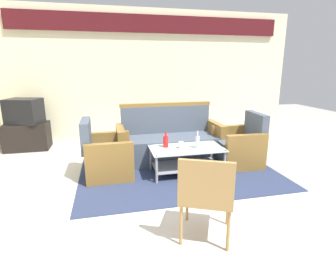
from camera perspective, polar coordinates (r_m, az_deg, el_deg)
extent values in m
plane|color=beige|center=(3.56, 5.65, -12.48)|extent=(14.00, 14.00, 0.00)
cube|color=beige|center=(6.15, -3.29, 12.45)|extent=(6.52, 0.12, 2.80)
cube|color=#4C1419|center=(6.12, -3.29, 22.49)|extent=(5.76, 0.08, 0.36)
cube|color=#2D3856|center=(4.18, 2.36, -8.11)|extent=(2.98, 2.04, 0.01)
cube|color=#4C5666|center=(4.62, 0.45, -3.03)|extent=(1.61, 0.72, 0.42)
cube|color=#4C5666|center=(4.81, -0.47, 3.20)|extent=(1.60, 0.16, 0.48)
cube|color=olive|center=(4.86, 10.11, -1.17)|extent=(0.13, 0.70, 0.62)
cube|color=olive|center=(4.47, -10.06, -2.52)|extent=(0.13, 0.70, 0.62)
cube|color=olive|center=(4.77, -0.47, 6.38)|extent=(1.64, 0.12, 0.06)
cube|color=#4C5666|center=(4.11, -12.38, -5.81)|extent=(0.66, 0.60, 0.40)
cube|color=#4C5666|center=(3.99, -17.15, -0.30)|extent=(0.12, 0.60, 0.45)
cube|color=olive|center=(4.39, -12.54, -3.24)|extent=(0.66, 0.10, 0.58)
cube|color=olive|center=(3.76, -12.34, -6.22)|extent=(0.66, 0.10, 0.58)
cube|color=#4C5666|center=(4.61, 14.51, -3.71)|extent=(0.69, 0.63, 0.40)
cube|color=#4C5666|center=(4.63, 18.32, 1.58)|extent=(0.15, 0.60, 0.45)
cube|color=olive|center=(4.30, 16.40, -3.88)|extent=(0.66, 0.13, 0.58)
cube|color=olive|center=(4.87, 12.97, -1.53)|extent=(0.66, 0.13, 0.58)
cube|color=silver|center=(4.01, 4.02, -3.08)|extent=(1.10, 0.60, 0.02)
cube|color=#9E9EA5|center=(4.10, 3.95, -6.71)|extent=(1.00, 0.52, 0.02)
cylinder|color=#9E9EA5|center=(4.20, -3.76, -5.02)|extent=(0.04, 0.04, 0.40)
cylinder|color=#9E9EA5|center=(4.47, 9.29, -3.99)|extent=(0.04, 0.04, 0.40)
cylinder|color=#9E9EA5|center=(3.72, -2.46, -7.61)|extent=(0.04, 0.04, 0.40)
cylinder|color=#9E9EA5|center=(4.02, 12.08, -6.23)|extent=(0.04, 0.04, 0.40)
cylinder|color=red|center=(4.01, -0.48, -1.68)|extent=(0.08, 0.08, 0.16)
cylinder|color=red|center=(3.98, -0.49, -0.05)|extent=(0.03, 0.03, 0.07)
cylinder|color=silver|center=(3.99, 6.31, -1.73)|extent=(0.06, 0.06, 0.18)
cylinder|color=silver|center=(3.95, 6.36, 0.11)|extent=(0.02, 0.02, 0.08)
cylinder|color=silver|center=(3.97, 2.75, -2.37)|extent=(0.08, 0.08, 0.10)
cube|color=black|center=(5.92, -27.89, -0.44)|extent=(0.80, 0.50, 0.52)
cube|color=black|center=(5.83, -28.46, 4.32)|extent=(0.70, 0.60, 0.48)
cube|color=black|center=(6.01, -27.34, 4.71)|extent=(0.49, 0.16, 0.36)
cube|color=#AD844C|center=(2.61, 8.27, -12.75)|extent=(0.64, 0.64, 0.04)
cube|color=#AD844C|center=(2.31, 8.12, -10.35)|extent=(0.45, 0.24, 0.40)
cylinder|color=#AD844C|center=(2.91, 4.13, -14.29)|extent=(0.03, 0.03, 0.42)
cylinder|color=#AD844C|center=(2.89, 12.69, -14.80)|extent=(0.03, 0.03, 0.42)
cylinder|color=#AD844C|center=(2.55, 2.79, -18.76)|extent=(0.03, 0.03, 0.42)
cylinder|color=#AD844C|center=(2.53, 12.80, -19.40)|extent=(0.03, 0.03, 0.42)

